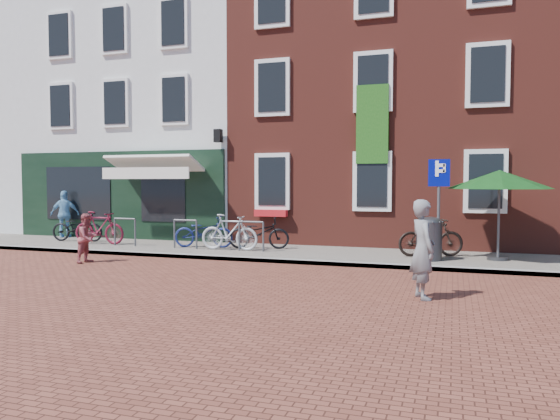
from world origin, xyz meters
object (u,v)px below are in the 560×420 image
(cafe_person, at_px, (65,214))
(litter_bin, at_px, (429,236))
(bicycle_2, at_px, (204,232))
(bicycle_5, at_px, (431,237))
(woman, at_px, (423,249))
(bicycle_4, at_px, (259,233))
(parasol, at_px, (500,176))
(bicycle_3, at_px, (229,232))
(parking_sign, at_px, (439,191))
(bicycle_1, at_px, (99,228))
(bicycle_0, at_px, (77,227))
(boy, at_px, (87,238))

(cafe_person, bearing_deg, litter_bin, 148.65)
(cafe_person, bearing_deg, bicycle_2, 145.78)
(bicycle_5, bearing_deg, woman, 159.66)
(bicycle_2, xyz_separation_m, bicycle_4, (1.61, 0.23, 0.00))
(parasol, distance_m, bicycle_3, 7.07)
(parking_sign, xyz_separation_m, bicycle_4, (-4.86, 0.61, -1.21))
(bicycle_4, bearing_deg, bicycle_5, -105.29)
(cafe_person, height_order, bicycle_1, cafe_person)
(bicycle_5, bearing_deg, litter_bin, 157.61)
(woman, bearing_deg, parasol, -43.20)
(cafe_person, distance_m, bicycle_0, 1.54)
(parking_sign, bearing_deg, bicycle_1, 179.20)
(bicycle_0, distance_m, bicycle_1, 1.21)
(boy, bearing_deg, woman, -97.61)
(bicycle_3, bearing_deg, boy, 132.08)
(bicycle_0, xyz_separation_m, bicycle_4, (6.13, 0.05, 0.00))
(boy, xyz_separation_m, bicycle_3, (2.68, 2.55, -0.01))
(boy, relative_size, bicycle_5, 0.73)
(parasol, height_order, boy, parasol)
(parasol, relative_size, bicycle_2, 1.43)
(litter_bin, bearing_deg, bicycle_0, 176.26)
(bicycle_4, bearing_deg, parasol, -105.75)
(cafe_person, bearing_deg, bicycle_0, 120.52)
(litter_bin, bearing_deg, parking_sign, 36.45)
(bicycle_1, height_order, bicycle_5, same)
(parking_sign, distance_m, boy, 8.65)
(woman, bearing_deg, bicycle_4, 20.52)
(parking_sign, height_order, woman, parking_sign)
(litter_bin, bearing_deg, cafe_person, 172.50)
(bicycle_1, height_order, bicycle_2, bicycle_1)
(cafe_person, bearing_deg, woman, 131.53)
(bicycle_2, relative_size, bicycle_4, 1.00)
(bicycle_0, height_order, bicycle_4, same)
(parking_sign, relative_size, bicycle_3, 1.47)
(boy, bearing_deg, bicycle_3, -42.80)
(parasol, relative_size, cafe_person, 1.53)
(parasol, height_order, cafe_person, parasol)
(litter_bin, relative_size, bicycle_5, 0.67)
(woman, distance_m, boy, 8.22)
(cafe_person, distance_m, bicycle_2, 5.84)
(bicycle_0, relative_size, bicycle_3, 1.03)
(parasol, bearing_deg, boy, -163.19)
(parasol, distance_m, woman, 4.91)
(parasol, bearing_deg, bicycle_3, -177.13)
(parking_sign, relative_size, bicycle_4, 1.42)
(bicycle_3, relative_size, bicycle_4, 0.97)
(bicycle_3, bearing_deg, bicycle_5, -86.81)
(boy, relative_size, bicycle_0, 0.71)
(boy, distance_m, bicycle_4, 4.56)
(bicycle_2, height_order, bicycle_4, same)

